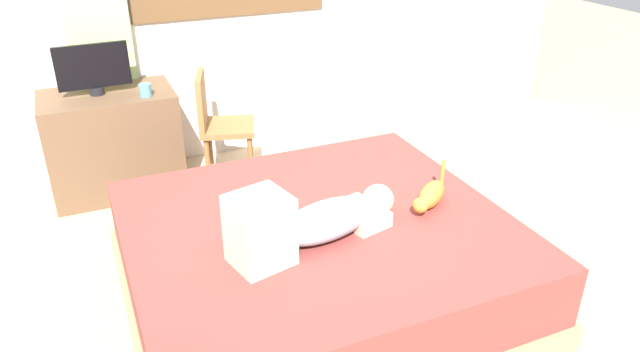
{
  "coord_description": "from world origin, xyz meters",
  "views": [
    {
      "loc": [
        -1.13,
        -2.24,
        2.06
      ],
      "look_at": [
        0.0,
        0.37,
        0.62
      ],
      "focal_mm": 33.06,
      "sensor_mm": 36.0,
      "label": 1
    }
  ],
  "objects_px": {
    "tv_monitor": "(93,69)",
    "cat": "(430,196)",
    "desk": "(114,143)",
    "bed": "(318,259)",
    "person_lying": "(310,221)",
    "chair_by_desk": "(217,121)",
    "cup": "(145,90)"
  },
  "relations": [
    {
      "from": "bed",
      "to": "person_lying",
      "type": "distance_m",
      "value": 0.4
    },
    {
      "from": "cat",
      "to": "chair_by_desk",
      "type": "relative_size",
      "value": 0.36
    },
    {
      "from": "person_lying",
      "to": "tv_monitor",
      "type": "distance_m",
      "value": 2.09
    },
    {
      "from": "tv_monitor",
      "to": "desk",
      "type": "bearing_deg",
      "value": 0.0
    },
    {
      "from": "person_lying",
      "to": "desk",
      "type": "relative_size",
      "value": 1.04
    },
    {
      "from": "bed",
      "to": "tv_monitor",
      "type": "relative_size",
      "value": 4.14
    },
    {
      "from": "bed",
      "to": "cat",
      "type": "xyz_separation_m",
      "value": [
        0.62,
        -0.1,
        0.31
      ]
    },
    {
      "from": "person_lying",
      "to": "cup",
      "type": "xyz_separation_m",
      "value": [
        -0.49,
        1.73,
        0.2
      ]
    },
    {
      "from": "cup",
      "to": "desk",
      "type": "bearing_deg",
      "value": 145.84
    },
    {
      "from": "cat",
      "to": "desk",
      "type": "bearing_deg",
      "value": 128.53
    },
    {
      "from": "desk",
      "to": "cup",
      "type": "height_order",
      "value": "cup"
    },
    {
      "from": "tv_monitor",
      "to": "chair_by_desk",
      "type": "bearing_deg",
      "value": -17.29
    },
    {
      "from": "cat",
      "to": "desk",
      "type": "xyz_separation_m",
      "value": [
        -1.47,
        1.84,
        -0.17
      ]
    },
    {
      "from": "cat",
      "to": "tv_monitor",
      "type": "relative_size",
      "value": 0.64
    },
    {
      "from": "chair_by_desk",
      "to": "cup",
      "type": "bearing_deg",
      "value": 171.59
    },
    {
      "from": "bed",
      "to": "cat",
      "type": "bearing_deg",
      "value": -9.38
    },
    {
      "from": "person_lying",
      "to": "chair_by_desk",
      "type": "xyz_separation_m",
      "value": [
        -0.03,
        1.66,
        -0.08
      ]
    },
    {
      "from": "bed",
      "to": "desk",
      "type": "distance_m",
      "value": 1.94
    },
    {
      "from": "cat",
      "to": "bed",
      "type": "bearing_deg",
      "value": 170.62
    },
    {
      "from": "person_lying",
      "to": "cat",
      "type": "height_order",
      "value": "person_lying"
    },
    {
      "from": "tv_monitor",
      "to": "cat",
      "type": "bearing_deg",
      "value": -50.5
    },
    {
      "from": "chair_by_desk",
      "to": "desk",
      "type": "bearing_deg",
      "value": 161.53
    },
    {
      "from": "desk",
      "to": "person_lying",
      "type": "bearing_deg",
      "value": -68.7
    },
    {
      "from": "tv_monitor",
      "to": "bed",
      "type": "bearing_deg",
      "value": -62.62
    },
    {
      "from": "bed",
      "to": "cup",
      "type": "bearing_deg",
      "value": 110.9
    },
    {
      "from": "bed",
      "to": "tv_monitor",
      "type": "xyz_separation_m",
      "value": [
        -0.9,
        1.74,
        0.69
      ]
    },
    {
      "from": "person_lying",
      "to": "cat",
      "type": "relative_size",
      "value": 3.07
    },
    {
      "from": "cup",
      "to": "chair_by_desk",
      "type": "bearing_deg",
      "value": -8.41
    },
    {
      "from": "desk",
      "to": "tv_monitor",
      "type": "height_order",
      "value": "tv_monitor"
    },
    {
      "from": "chair_by_desk",
      "to": "cat",
      "type": "bearing_deg",
      "value": -64.78
    },
    {
      "from": "cat",
      "to": "chair_by_desk",
      "type": "bearing_deg",
      "value": 115.22
    },
    {
      "from": "person_lying",
      "to": "tv_monitor",
      "type": "xyz_separation_m",
      "value": [
        -0.79,
        1.9,
        0.34
      ]
    }
  ]
}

